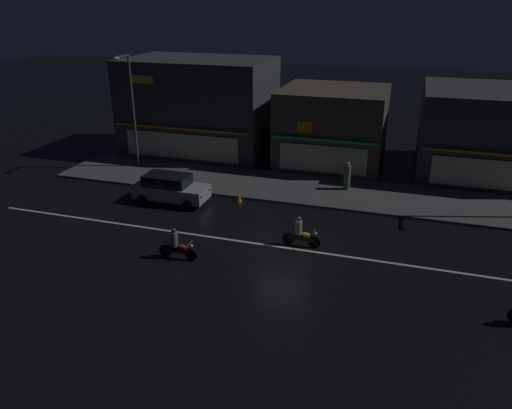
{
  "coord_description": "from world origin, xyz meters",
  "views": [
    {
      "loc": [
        5.11,
        -20.41,
        11.05
      ],
      "look_at": [
        -1.61,
        0.97,
        1.65
      ],
      "focal_mm": 34.53,
      "sensor_mm": 36.0,
      "label": 1
    }
  ],
  "objects_px": {
    "motorcycle_following": "(300,234)",
    "motorcycle_opposite_lane": "(177,246)",
    "parked_car_near_kerb": "(170,188)",
    "traffic_cone": "(239,198)",
    "streetlamp_west": "(131,103)",
    "pedestrian_on_sidewalk": "(347,177)"
  },
  "relations": [
    {
      "from": "motorcycle_opposite_lane",
      "to": "traffic_cone",
      "type": "height_order",
      "value": "motorcycle_opposite_lane"
    },
    {
      "from": "motorcycle_following",
      "to": "streetlamp_west",
      "type": "bearing_deg",
      "value": 147.18
    },
    {
      "from": "parked_car_near_kerb",
      "to": "motorcycle_following",
      "type": "bearing_deg",
      "value": 159.62
    },
    {
      "from": "parked_car_near_kerb",
      "to": "motorcycle_following",
      "type": "relative_size",
      "value": 2.26
    },
    {
      "from": "motorcycle_following",
      "to": "pedestrian_on_sidewalk",
      "type": "bearing_deg",
      "value": 79.77
    },
    {
      "from": "pedestrian_on_sidewalk",
      "to": "traffic_cone",
      "type": "relative_size",
      "value": 3.2
    },
    {
      "from": "parked_car_near_kerb",
      "to": "streetlamp_west",
      "type": "bearing_deg",
      "value": -43.82
    },
    {
      "from": "motorcycle_following",
      "to": "motorcycle_opposite_lane",
      "type": "xyz_separation_m",
      "value": [
        -5.11,
        -2.92,
        0.0
      ]
    },
    {
      "from": "pedestrian_on_sidewalk",
      "to": "traffic_cone",
      "type": "height_order",
      "value": "pedestrian_on_sidewalk"
    },
    {
      "from": "motorcycle_following",
      "to": "motorcycle_opposite_lane",
      "type": "distance_m",
      "value": 5.89
    },
    {
      "from": "streetlamp_west",
      "to": "motorcycle_following",
      "type": "xyz_separation_m",
      "value": [
        13.5,
        -7.98,
        -3.98
      ]
    },
    {
      "from": "pedestrian_on_sidewalk",
      "to": "motorcycle_opposite_lane",
      "type": "distance_m",
      "value": 12.57
    },
    {
      "from": "streetlamp_west",
      "to": "motorcycle_opposite_lane",
      "type": "height_order",
      "value": "streetlamp_west"
    },
    {
      "from": "streetlamp_west",
      "to": "pedestrian_on_sidewalk",
      "type": "xyz_separation_m",
      "value": [
        14.62,
        0.02,
        -3.66
      ]
    },
    {
      "from": "parked_car_near_kerb",
      "to": "motorcycle_following",
      "type": "distance_m",
      "value": 9.04
    },
    {
      "from": "streetlamp_west",
      "to": "traffic_cone",
      "type": "xyz_separation_m",
      "value": [
        8.85,
        -3.64,
        -4.34
      ]
    },
    {
      "from": "streetlamp_west",
      "to": "pedestrian_on_sidewalk",
      "type": "height_order",
      "value": "streetlamp_west"
    },
    {
      "from": "motorcycle_opposite_lane",
      "to": "parked_car_near_kerb",
      "type": "bearing_deg",
      "value": -65.52
    },
    {
      "from": "parked_car_near_kerb",
      "to": "motorcycle_following",
      "type": "height_order",
      "value": "parked_car_near_kerb"
    },
    {
      "from": "streetlamp_west",
      "to": "pedestrian_on_sidewalk",
      "type": "distance_m",
      "value": 15.08
    },
    {
      "from": "parked_car_near_kerb",
      "to": "motorcycle_following",
      "type": "xyz_separation_m",
      "value": [
        8.47,
        -3.15,
        -0.24
      ]
    },
    {
      "from": "streetlamp_west",
      "to": "motorcycle_following",
      "type": "distance_m",
      "value": 16.18
    }
  ]
}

